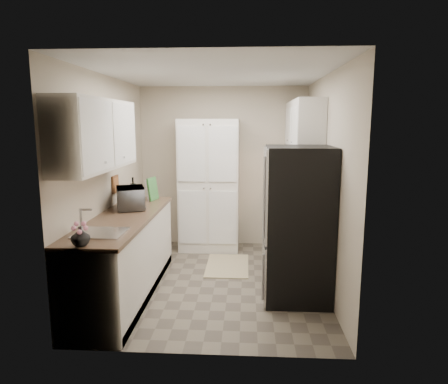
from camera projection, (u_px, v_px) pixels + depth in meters
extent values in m
plane|color=#665B4C|center=(216.00, 281.00, 4.97)|extent=(3.20, 3.20, 0.00)
cube|color=beige|center=(223.00, 167.00, 6.33)|extent=(2.60, 0.04, 2.50)
cube|color=beige|center=(199.00, 211.00, 3.18)|extent=(2.60, 0.04, 2.50)
cube|color=beige|center=(108.00, 181.00, 4.83)|extent=(0.04, 3.20, 2.50)
cube|color=beige|center=(325.00, 183.00, 4.68)|extent=(0.04, 3.20, 2.50)
cube|color=silver|center=(215.00, 73.00, 4.54)|extent=(2.60, 3.20, 0.04)
cube|color=silver|center=(96.00, 135.00, 3.98)|extent=(0.33, 1.60, 0.70)
cube|color=silver|center=(303.00, 127.00, 5.38)|extent=(0.33, 1.55, 0.58)
cube|color=#99999E|center=(302.00, 157.00, 5.03)|extent=(0.45, 0.76, 0.13)
cube|color=#B7B7BC|center=(100.00, 233.00, 3.74)|extent=(0.45, 0.40, 0.02)
cube|color=brown|center=(115.00, 184.00, 5.04)|extent=(0.02, 0.22, 0.22)
cube|color=silver|center=(209.00, 185.00, 6.10)|extent=(0.90, 0.55, 2.00)
cube|color=silver|center=(126.00, 257.00, 4.53)|extent=(0.60, 2.30, 0.88)
cube|color=brown|center=(124.00, 218.00, 4.45)|extent=(0.63, 2.33, 0.04)
cube|color=silver|center=(287.00, 224.00, 6.01)|extent=(0.60, 0.80, 0.88)
cube|color=brown|center=(288.00, 194.00, 5.93)|extent=(0.63, 0.83, 0.04)
cube|color=#B7B7BC|center=(292.00, 239.00, 5.22)|extent=(0.64, 0.76, 0.90)
cube|color=black|center=(293.00, 204.00, 5.14)|extent=(0.66, 0.78, 0.03)
cube|color=black|center=(316.00, 196.00, 5.11)|extent=(0.06, 0.76, 0.22)
cube|color=pink|center=(264.00, 234.00, 5.09)|extent=(0.01, 0.16, 0.42)
cube|color=beige|center=(263.00, 229.00, 5.32)|extent=(0.01, 0.16, 0.42)
cube|color=#B7B7BC|center=(298.00, 224.00, 4.37)|extent=(0.70, 0.72, 1.70)
imported|color=#B0B0B4|center=(131.00, 198.00, 4.81)|extent=(0.46, 0.55, 0.26)
cylinder|color=black|center=(133.00, 190.00, 5.32)|extent=(0.07, 0.07, 0.28)
imported|color=silver|center=(80.00, 236.00, 3.36)|extent=(0.21, 0.21, 0.16)
cube|color=#377D38|center=(153.00, 189.00, 5.34)|extent=(0.07, 0.24, 0.31)
cube|color=#B0AFB4|center=(292.00, 184.00, 6.05)|extent=(0.40, 0.45, 0.21)
cube|color=tan|center=(227.00, 266.00, 5.49)|extent=(0.57, 0.91, 0.01)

